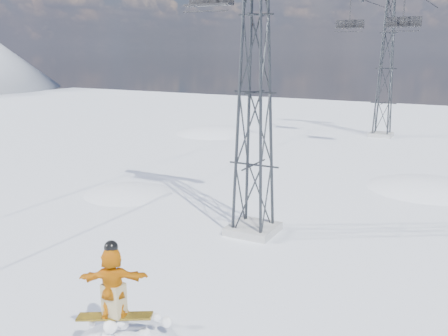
{
  "coord_description": "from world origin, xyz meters",
  "views": [
    {
      "loc": [
        8.56,
        -8.88,
        7.09
      ],
      "look_at": [
        1.62,
        4.06,
        3.55
      ],
      "focal_mm": 40.0,
      "sensor_mm": 36.0,
      "label": 1
    }
  ],
  "objects": [
    {
      "name": "ground",
      "position": [
        0.0,
        0.0,
        0.0
      ],
      "size": [
        120.0,
        120.0,
        0.0
      ],
      "primitive_type": "plane",
      "color": "white",
      "rests_on": "ground"
    },
    {
      "name": "snow_terrain",
      "position": [
        -4.77,
        21.24,
        -9.59
      ],
      "size": [
        39.0,
        37.0,
        22.0
      ],
      "color": "white",
      "rests_on": "ground"
    },
    {
      "name": "lift_chair_far",
      "position": [
        -1.4,
        29.46,
        8.76
      ],
      "size": [
        2.1,
        0.6,
        2.61
      ],
      "color": "black",
      "rests_on": "ground"
    },
    {
      "name": "lift_tower_near",
      "position": [
        0.8,
        8.0,
        5.47
      ],
      "size": [
        5.2,
        1.8,
        11.43
      ],
      "color": "#999999",
      "rests_on": "ground"
    },
    {
      "name": "lift_chair_mid",
      "position": [
        3.0,
        25.7,
        8.65
      ],
      "size": [
        2.21,
        0.64,
        2.74
      ],
      "color": "black",
      "rests_on": "ground"
    },
    {
      "name": "lift_tower_far",
      "position": [
        0.8,
        33.0,
        5.47
      ],
      "size": [
        5.2,
        1.8,
        11.43
      ],
      "color": "#999999",
      "rests_on": "ground"
    }
  ]
}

